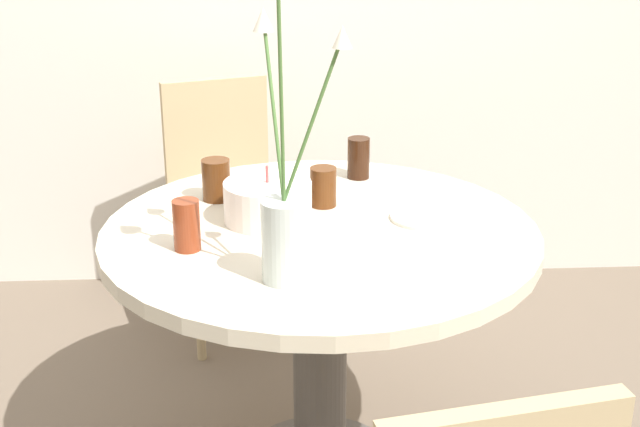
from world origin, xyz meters
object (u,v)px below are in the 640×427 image
(side_plate, at_px, (424,217))
(drink_glass_2, at_px, (216,180))
(drink_glass_1, at_px, (323,187))
(chair_far_back, at_px, (225,193))
(flower_vase, at_px, (285,202))
(drink_glass_0, at_px, (359,158))
(birthday_cake, at_px, (268,201))
(drink_glass_3, at_px, (187,225))

(side_plate, bearing_deg, drink_glass_2, 162.17)
(side_plate, bearing_deg, drink_glass_1, 156.04)
(drink_glass_1, bearing_deg, chair_far_back, 111.94)
(flower_vase, height_order, drink_glass_1, flower_vase)
(chair_far_back, height_order, drink_glass_0, chair_far_back)
(birthday_cake, relative_size, flower_vase, 0.31)
(flower_vase, bearing_deg, drink_glass_3, 142.50)
(chair_far_back, height_order, side_plate, chair_far_back)
(flower_vase, distance_m, drink_glass_2, 0.56)
(drink_glass_3, bearing_deg, chair_far_back, 88.07)
(birthday_cake, height_order, flower_vase, flower_vase)
(birthday_cake, bearing_deg, drink_glass_1, 33.75)
(drink_glass_2, bearing_deg, flower_vase, -70.73)
(side_plate, distance_m, drink_glass_0, 0.37)
(flower_vase, bearing_deg, birthday_cake, 96.39)
(chair_far_back, distance_m, birthday_cake, 0.92)
(side_plate, bearing_deg, drink_glass_0, 112.59)
(side_plate, relative_size, drink_glass_3, 1.43)
(drink_glass_1, bearing_deg, drink_glass_0, 62.47)
(birthday_cake, xyz_separation_m, drink_glass_2, (-0.14, 0.16, 0.01))
(drink_glass_0, height_order, drink_glass_1, drink_glass_0)
(side_plate, xyz_separation_m, drink_glass_0, (-0.14, 0.34, 0.06))
(drink_glass_2, xyz_separation_m, drink_glass_3, (-0.05, -0.34, 0.01))
(birthday_cake, xyz_separation_m, flower_vase, (0.04, -0.35, 0.13))
(side_plate, height_order, drink_glass_3, drink_glass_3)
(side_plate, xyz_separation_m, drink_glass_2, (-0.55, 0.18, 0.05))
(drink_glass_2, distance_m, drink_glass_3, 0.34)
(drink_glass_0, distance_m, drink_glass_2, 0.44)
(drink_glass_1, bearing_deg, side_plate, -23.96)
(birthday_cake, xyz_separation_m, drink_glass_1, (0.15, 0.10, 0.00))
(drink_glass_2, bearing_deg, drink_glass_3, -98.75)
(chair_far_back, xyz_separation_m, flower_vase, (0.20, -1.22, 0.42))
(drink_glass_2, relative_size, drink_glass_3, 0.92)
(chair_far_back, distance_m, side_plate, 1.07)
(drink_glass_2, height_order, drink_glass_3, drink_glass_3)
(chair_far_back, bearing_deg, birthday_cake, -97.02)
(chair_far_back, height_order, drink_glass_2, chair_far_back)
(birthday_cake, bearing_deg, drink_glass_0, 50.60)
(birthday_cake, bearing_deg, chair_far_back, 100.37)
(side_plate, relative_size, drink_glass_1, 1.66)
(flower_vase, relative_size, drink_glass_2, 6.34)
(drink_glass_3, bearing_deg, side_plate, 15.09)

